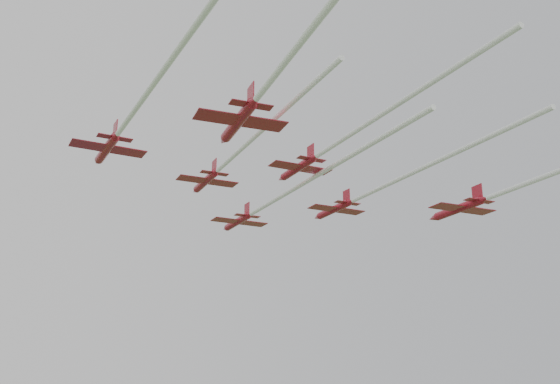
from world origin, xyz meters
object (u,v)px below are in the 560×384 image
jet_row2_right (371,192)px  jet_lead (272,202)px  jet_row3_right (549,175)px  jet_row3_left (144,98)px  jet_row4_left (302,41)px  jet_row3_mid (334,145)px  jet_row2_left (228,161)px

jet_row2_right → jet_lead: bearing=128.2°
jet_row3_right → jet_row3_left: bearing=177.2°
jet_lead → jet_row4_left: bearing=-112.8°
jet_row2_right → jet_row3_mid: jet_row3_mid is taller
jet_row3_left → jet_row3_mid: jet_row3_mid is taller
jet_row3_left → jet_row3_right: bearing=-6.3°
jet_lead → jet_row3_right: 37.97m
jet_lead → jet_row2_right: 15.27m
jet_row3_left → jet_row3_right: jet_row3_left is taller
jet_row3_mid → jet_row2_left: bearing=127.8°
jet_lead → jet_row3_mid: 22.33m
jet_row3_left → jet_row3_right: 48.31m
jet_row3_left → jet_row4_left: (7.18, -15.93, 0.07)m
jet_row3_left → jet_row3_right: (47.60, -8.11, -1.43)m
jet_row3_mid → jet_row4_left: jet_row3_mid is taller
jet_row2_left → jet_row4_left: size_ratio=0.67×
jet_row2_left → jet_row3_left: bearing=-131.3°
jet_row3_mid → jet_row4_left: 24.92m
jet_row2_right → jet_row3_right: size_ratio=0.71×
jet_row3_right → jet_row4_left: 41.19m
jet_row3_left → jet_lead: bearing=44.3°
jet_row2_right → jet_row3_mid: 15.86m
jet_row2_left → jet_lead: bearing=45.7°
jet_row2_right → jet_row3_mid: bearing=-140.0°
jet_lead → jet_row3_right: size_ratio=0.85×
jet_row2_left → jet_row3_left: size_ratio=0.74×
jet_lead → jet_row2_left: bearing=-136.1°
jet_row4_left → jet_row3_left: bearing=124.5°
jet_row2_left → jet_row3_left: (-16.05, -14.55, -1.44)m
jet_row2_left → jet_row3_right: size_ratio=0.65×
jet_lead → jet_row2_right: jet_lead is taller
jet_lead → jet_row2_left: 15.79m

